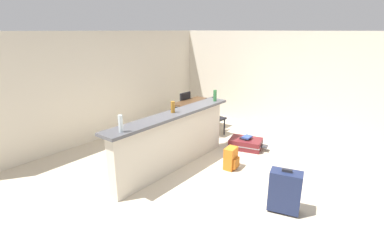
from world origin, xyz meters
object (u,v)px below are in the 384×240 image
(suitcase_flat_maroon, at_px, (246,144))
(suitcase_upright_navy, at_px, (285,191))
(book_stack, at_px, (246,137))
(bottle_green, at_px, (215,96))
(backpack_orange, at_px, (231,159))
(dining_table, at_px, (197,105))
(dining_chair_near_partition, at_px, (213,114))
(bottle_clear, at_px, (121,124))
(dining_chair_far_side, at_px, (183,107))
(bottle_amber, at_px, (173,107))

(suitcase_flat_maroon, bearing_deg, suitcase_upright_navy, -138.50)
(suitcase_flat_maroon, distance_m, book_stack, 0.15)
(bottle_green, bearing_deg, book_stack, -49.67)
(backpack_orange, height_order, book_stack, backpack_orange)
(bottle_green, height_order, suitcase_flat_maroon, bottle_green)
(backpack_orange, bearing_deg, dining_table, 53.23)
(bottle_green, xyz_separation_m, suitcase_upright_navy, (-1.29, -2.09, -0.87))
(dining_chair_near_partition, relative_size, backpack_orange, 2.21)
(bottle_clear, xyz_separation_m, dining_chair_far_side, (3.30, 1.61, -0.70))
(suitcase_upright_navy, relative_size, book_stack, 2.89)
(bottle_green, height_order, book_stack, bottle_green)
(bottle_clear, bearing_deg, dining_chair_near_partition, 9.74)
(dining_chair_far_side, bearing_deg, dining_table, -92.80)
(bottle_clear, relative_size, dining_chair_far_side, 0.28)
(backpack_orange, bearing_deg, bottle_amber, 124.42)
(bottle_green, relative_size, dining_table, 0.22)
(dining_chair_near_partition, xyz_separation_m, dining_chair_far_side, (0.08, 1.06, 0.00))
(dining_chair_near_partition, relative_size, dining_chair_far_side, 1.00)
(bottle_amber, bearing_deg, bottle_clear, -175.19)
(bottle_amber, xyz_separation_m, suitcase_flat_maroon, (1.67, -0.65, -1.08))
(bottle_green, xyz_separation_m, dining_table, (0.82, 1.10, -0.56))
(book_stack, bearing_deg, suitcase_flat_maroon, 156.35)
(bottle_green, distance_m, suitcase_flat_maroon, 1.30)
(dining_chair_near_partition, bearing_deg, dining_chair_far_side, 85.49)
(bottle_clear, relative_size, dining_table, 0.24)
(bottle_amber, height_order, suitcase_flat_maroon, bottle_amber)
(bottle_clear, relative_size, dining_chair_near_partition, 0.28)
(bottle_green, bearing_deg, suitcase_flat_maroon, -49.71)
(bottle_green, height_order, dining_chair_near_partition, bottle_green)
(backpack_orange, bearing_deg, bottle_green, 53.16)
(suitcase_flat_maroon, distance_m, backpack_orange, 1.09)
(bottle_clear, bearing_deg, dining_table, 18.57)
(bottle_clear, relative_size, backpack_orange, 0.62)
(dining_table, relative_size, dining_chair_near_partition, 1.18)
(dining_chair_near_partition, height_order, suitcase_upright_navy, dining_chair_near_partition)
(bottle_green, bearing_deg, backpack_orange, -126.84)
(suitcase_upright_navy, bearing_deg, backpack_orange, 61.80)
(dining_chair_far_side, bearing_deg, bottle_clear, -154.01)
(dining_chair_near_partition, relative_size, book_stack, 4.01)
(bottle_clear, bearing_deg, suitcase_upright_navy, -60.75)
(bottle_amber, relative_size, book_stack, 0.90)
(dining_table, distance_m, book_stack, 1.73)
(bottle_green, distance_m, dining_chair_far_side, 1.94)
(bottle_amber, xyz_separation_m, backpack_orange, (0.61, -0.89, -0.99))
(dining_chair_far_side, bearing_deg, bottle_amber, -143.72)
(bottle_amber, distance_m, suitcase_upright_navy, 2.36)
(bottle_clear, distance_m, dining_table, 3.51)
(suitcase_upright_navy, bearing_deg, dining_chair_far_side, 60.01)
(bottle_amber, height_order, suitcase_upright_navy, bottle_amber)
(backpack_orange, bearing_deg, suitcase_flat_maroon, 13.26)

